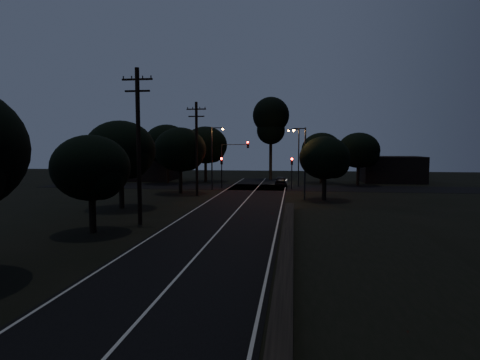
# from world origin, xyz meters

# --- Properties ---
(ground) EXTENTS (160.00, 160.00, 0.00)m
(ground) POSITION_xyz_m (0.00, 0.00, 0.00)
(ground) COLOR black
(road_surface) EXTENTS (60.00, 70.00, 0.03)m
(road_surface) POSITION_xyz_m (0.00, 31.12, 0.01)
(road_surface) COLOR black
(road_surface) RESTS_ON ground
(retaining_wall) EXTENTS (6.93, 26.00, 1.60)m
(retaining_wall) POSITION_xyz_m (7.74, 3.00, 0.62)
(retaining_wall) COLOR black
(retaining_wall) RESTS_ON ground
(utility_pole_mid) EXTENTS (2.20, 0.30, 11.00)m
(utility_pole_mid) POSITION_xyz_m (-6.00, 15.00, 5.74)
(utility_pole_mid) COLOR black
(utility_pole_mid) RESTS_ON ground
(utility_pole_far) EXTENTS (2.20, 0.30, 10.50)m
(utility_pole_far) POSITION_xyz_m (-6.00, 32.00, 5.48)
(utility_pole_far) COLOR black
(utility_pole_far) RESTS_ON ground
(tree_left_b) EXTENTS (4.95, 4.95, 6.30)m
(tree_left_b) POSITION_xyz_m (-7.82, 11.90, 4.08)
(tree_left_b) COLOR black
(tree_left_b) RESTS_ON ground
(tree_left_c) EXTENTS (6.22, 6.22, 7.85)m
(tree_left_c) POSITION_xyz_m (-10.28, 21.87, 5.08)
(tree_left_c) COLOR black
(tree_left_c) RESTS_ON ground
(tree_left_d) EXTENTS (6.15, 6.15, 7.80)m
(tree_left_d) POSITION_xyz_m (-8.28, 33.88, 5.05)
(tree_left_d) COLOR black
(tree_left_d) RESTS_ON ground
(tree_far_nw) EXTENTS (6.87, 6.87, 8.70)m
(tree_far_nw) POSITION_xyz_m (-8.76, 49.86, 5.63)
(tree_far_nw) COLOR black
(tree_far_nw) RESTS_ON ground
(tree_far_w) EXTENTS (6.91, 6.91, 8.81)m
(tree_far_w) POSITION_xyz_m (-13.76, 45.86, 5.73)
(tree_far_w) COLOR black
(tree_far_w) RESTS_ON ground
(tree_far_ne) EXTENTS (6.04, 6.04, 7.63)m
(tree_far_ne) POSITION_xyz_m (9.21, 49.88, 4.94)
(tree_far_ne) COLOR black
(tree_far_ne) RESTS_ON ground
(tree_far_e) EXTENTS (5.93, 5.93, 7.53)m
(tree_far_e) POSITION_xyz_m (14.21, 46.88, 4.88)
(tree_far_e) COLOR black
(tree_far_e) RESTS_ON ground
(tree_right_a) EXTENTS (5.19, 5.19, 6.59)m
(tree_right_a) POSITION_xyz_m (8.18, 29.90, 4.27)
(tree_right_a) COLOR black
(tree_right_a) RESTS_ON ground
(tall_pine) EXTENTS (6.04, 6.04, 13.72)m
(tall_pine) POSITION_xyz_m (1.00, 55.00, 9.89)
(tall_pine) COLOR black
(tall_pine) RESTS_ON ground
(building_left) EXTENTS (10.00, 8.00, 4.40)m
(building_left) POSITION_xyz_m (-20.00, 52.00, 2.20)
(building_left) COLOR black
(building_left) RESTS_ON ground
(building_right) EXTENTS (9.00, 7.00, 4.00)m
(building_right) POSITION_xyz_m (20.00, 53.00, 2.00)
(building_right) COLOR black
(building_right) RESTS_ON ground
(signal_left) EXTENTS (0.28, 0.35, 4.10)m
(signal_left) POSITION_xyz_m (-4.60, 39.99, 2.84)
(signal_left) COLOR black
(signal_left) RESTS_ON ground
(signal_right) EXTENTS (0.28, 0.35, 4.10)m
(signal_right) POSITION_xyz_m (4.60, 39.99, 2.84)
(signal_right) COLOR black
(signal_right) RESTS_ON ground
(signal_mast) EXTENTS (3.70, 0.35, 6.25)m
(signal_mast) POSITION_xyz_m (-2.91, 39.99, 4.34)
(signal_mast) COLOR black
(signal_mast) RESTS_ON ground
(streetlight_a) EXTENTS (1.66, 0.26, 8.00)m
(streetlight_a) POSITION_xyz_m (-5.31, 38.00, 4.64)
(streetlight_a) COLOR black
(streetlight_a) RESTS_ON ground
(streetlight_b) EXTENTS (1.66, 0.26, 8.00)m
(streetlight_b) POSITION_xyz_m (5.31, 44.00, 4.64)
(streetlight_b) COLOR black
(streetlight_b) RESTS_ON ground
(streetlight_c) EXTENTS (1.46, 0.26, 7.50)m
(streetlight_c) POSITION_xyz_m (5.83, 30.00, 4.35)
(streetlight_c) COLOR black
(streetlight_c) RESTS_ON ground
(car) EXTENTS (1.64, 4.00, 1.36)m
(car) POSITION_xyz_m (3.08, 44.19, 0.68)
(car) COLOR black
(car) RESTS_ON ground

